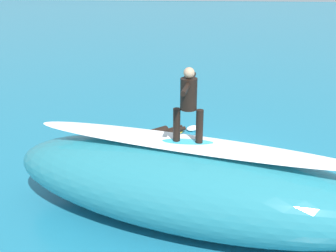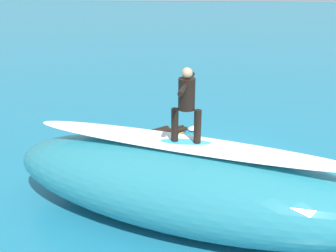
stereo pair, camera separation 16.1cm
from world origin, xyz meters
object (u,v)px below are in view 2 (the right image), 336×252
surfer_riding (187,100)px  surfboard_paddling (157,138)px  surfboard_riding (186,143)px  surfer_paddling (160,132)px

surfer_riding → surfboard_paddling: size_ratio=0.67×
surfboard_riding → surfer_riding: bearing=-98.6°
surfboard_riding → surfboard_paddling: bearing=-68.9°
surfer_riding → surfer_paddling: 5.14m
surfboard_riding → surfer_paddling: (1.09, -4.34, -1.62)m
surfboard_paddling → surfer_paddling: surfer_paddling is taller
surfboard_riding → surfboard_paddling: (1.19, -4.25, -1.80)m
surfboard_paddling → surfer_paddling: (-0.10, -0.09, 0.17)m
surfer_riding → surfer_paddling: size_ratio=1.05×
surfer_riding → surfer_paddling: surfer_riding is taller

